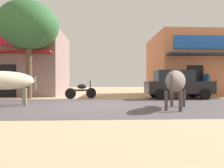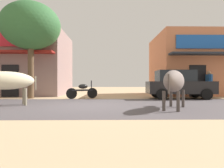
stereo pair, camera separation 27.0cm
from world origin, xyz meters
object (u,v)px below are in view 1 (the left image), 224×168
(roadside_tree, at_px, (29,26))
(parked_motorcycle, at_px, (82,91))
(parked_hatchback_car, at_px, (176,84))
(pedestrian_by_shop, at_px, (206,82))
(cow_far_dark, at_px, (176,82))
(cow_near_brown, at_px, (3,81))

(roadside_tree, distance_m, parked_motorcycle, 4.89)
(roadside_tree, distance_m, parked_hatchback_car, 9.30)
(parked_motorcycle, relative_size, pedestrian_by_shop, 1.02)
(roadside_tree, relative_size, parked_motorcycle, 3.28)
(parked_hatchback_car, xyz_separation_m, cow_far_dark, (-1.74, -4.65, 0.12))
(roadside_tree, xyz_separation_m, pedestrian_by_shop, (11.05, 0.80, -3.25))
(roadside_tree, bearing_deg, cow_near_brown, -83.77)
(cow_near_brown, bearing_deg, parked_hatchback_car, 24.19)
(cow_near_brown, bearing_deg, roadside_tree, 96.23)
(cow_far_dark, bearing_deg, cow_near_brown, 171.41)
(parked_motorcycle, xyz_separation_m, cow_near_brown, (-2.64, -3.85, 0.52))
(parked_hatchback_car, bearing_deg, pedestrian_by_shop, 26.30)
(parked_hatchback_car, xyz_separation_m, cow_near_brown, (-8.19, -3.68, 0.15))
(cow_near_brown, height_order, pedestrian_by_shop, pedestrian_by_shop)
(roadside_tree, height_order, parked_motorcycle, roadside_tree)
(roadside_tree, bearing_deg, parked_hatchback_car, -2.60)
(cow_near_brown, height_order, cow_far_dark, cow_near_brown)
(roadside_tree, height_order, cow_near_brown, roadside_tree)
(cow_far_dark, xyz_separation_m, pedestrian_by_shop, (4.16, 5.85, 0.04))
(parked_motorcycle, xyz_separation_m, cow_far_dark, (3.81, -4.82, 0.49))
(cow_near_brown, distance_m, cow_far_dark, 6.52)
(cow_near_brown, xyz_separation_m, pedestrian_by_shop, (10.61, 4.87, 0.01))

